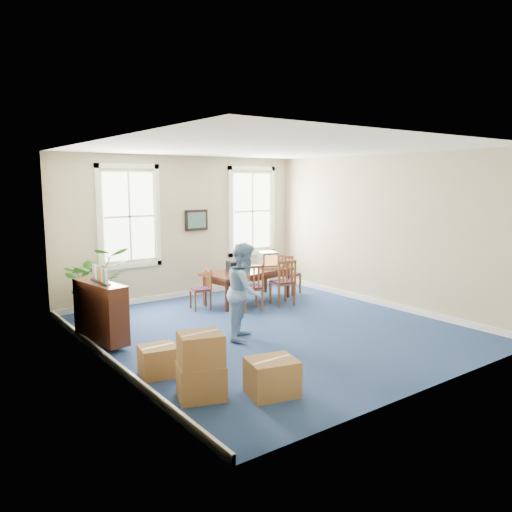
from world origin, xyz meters
TOP-DOWN VIEW (x-y plane):
  - floor at (0.00, 0.00)m, footprint 6.50×6.50m
  - ceiling at (0.00, 0.00)m, footprint 6.50×6.50m
  - wall_back at (0.00, 3.25)m, footprint 6.50×0.00m
  - wall_front at (0.00, -3.25)m, footprint 6.50×0.00m
  - wall_left at (-3.00, 0.00)m, footprint 0.00×6.50m
  - wall_right at (3.00, 0.00)m, footprint 0.00×6.50m
  - baseboard_back at (0.00, 3.22)m, footprint 6.00×0.04m
  - baseboard_left at (-2.97, 0.00)m, footprint 0.04×6.50m
  - baseboard_right at (2.97, 0.00)m, footprint 0.04×6.50m
  - window_left at (-1.30, 3.23)m, footprint 1.40×0.12m
  - window_right at (1.90, 3.23)m, footprint 1.40×0.12m
  - wall_picture at (0.30, 3.20)m, footprint 0.58×0.06m
  - conference_table at (0.88, 1.98)m, footprint 2.15×1.20m
  - crt_tv at (1.49, 2.03)m, footprint 0.50×0.52m
  - game_console at (1.77, 1.98)m, footprint 0.22×0.24m
  - equipment_bag at (0.65, 2.03)m, footprint 0.49×0.37m
  - chair_near_left at (0.47, 1.28)m, footprint 0.54×0.54m
  - chair_near_right at (1.30, 1.28)m, footprint 0.51×0.51m
  - chair_end_left at (-0.32, 1.98)m, footprint 0.45×0.45m
  - chair_end_right at (2.09, 1.98)m, footprint 0.54×0.54m
  - man at (-0.67, -0.13)m, footprint 1.00×1.00m
  - credenza at (-2.75, 0.98)m, footprint 0.53×1.25m
  - brochure_rack at (-2.73, 0.98)m, footprint 0.20×0.62m
  - potted_plant at (-2.27, 2.58)m, footprint 1.37×1.22m
  - cardboard_boxes at (-2.25, -1.67)m, footprint 1.85×1.85m

SIDE VIEW (x-z plane):
  - floor at x=0.00m, z-range 0.00..0.00m
  - baseboard_back at x=0.00m, z-range 0.00..0.12m
  - baseboard_left at x=-2.97m, z-range 0.00..0.12m
  - baseboard_right at x=2.97m, z-range 0.00..0.12m
  - conference_table at x=0.88m, z-range 0.00..0.70m
  - chair_end_left at x=-0.32m, z-range 0.00..0.85m
  - cardboard_boxes at x=-2.25m, z-range 0.00..0.87m
  - chair_end_right at x=2.09m, z-range 0.00..0.94m
  - credenza at x=-2.75m, z-range 0.00..0.96m
  - chair_near_left at x=0.47m, z-range 0.00..0.97m
  - chair_near_right at x=1.30m, z-range 0.00..0.99m
  - potted_plant at x=-2.27m, z-range 0.00..1.41m
  - game_console at x=1.77m, z-range 0.70..0.75m
  - equipment_bag at x=0.65m, z-range 0.70..0.92m
  - man at x=-0.67m, z-range 0.00..1.63m
  - crt_tv at x=1.49m, z-range 0.70..1.05m
  - brochure_rack at x=-2.73m, z-range 0.96..1.23m
  - wall_back at x=0.00m, z-range -1.65..4.85m
  - wall_front at x=0.00m, z-range -1.65..4.85m
  - wall_left at x=-3.00m, z-range -1.65..4.85m
  - wall_right at x=3.00m, z-range -1.65..4.85m
  - wall_picture at x=0.30m, z-range 1.51..1.99m
  - window_left at x=-1.30m, z-range 0.80..3.00m
  - window_right at x=1.90m, z-range 0.80..3.00m
  - ceiling at x=0.00m, z-range 3.20..3.20m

